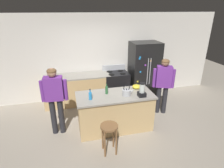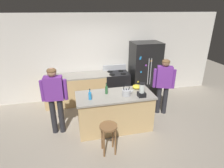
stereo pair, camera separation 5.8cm
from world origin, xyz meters
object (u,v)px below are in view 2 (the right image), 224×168
Objects in this scene: mixing_bowl at (137,87)px; kitchen_island at (115,111)px; refrigerator at (145,71)px; tea_kettle at (126,92)px; person_by_sink_right at (164,82)px; stove_range at (116,86)px; blender_appliance at (142,91)px; bottle_soda at (90,96)px; bar_stool at (108,131)px; person_by_island_left at (55,95)px; bottle_olive_oil at (106,90)px.

kitchen_island is at bearing -160.58° from mixing_bowl.
tea_kettle is at bearing -124.93° from refrigerator.
stove_range is at bearing 132.87° from person_by_sink_right.
person_by_sink_right is (1.47, 0.40, 0.50)m from kitchen_island.
bottle_soda is (-1.18, 0.12, -0.05)m from blender_appliance.
bar_stool is (-1.80, -1.21, -0.45)m from person_by_sink_right.
tea_kettle is (-1.11, -1.60, 0.08)m from refrigerator.
bottle_soda is 1.27m from mixing_bowl.
person_by_sink_right is 0.86m from mixing_bowl.
blender_appliance is at bearing -114.49° from refrigerator.
tea_kettle is (-1.22, -0.50, 0.04)m from person_by_sink_right.
kitchen_island is at bearing 10.70° from bottle_soda.
person_by_sink_right is 2.21m from bar_stool.
stove_range is 4.31× the size of bottle_soda.
person_by_island_left is at bearing -153.48° from refrigerator.
tea_kettle reaches higher than bottle_soda.
mixing_bowl is (0.63, 0.22, 0.51)m from kitchen_island.
person_by_island_left is at bearing -177.50° from mixing_bowl.
stove_range is 0.67× the size of person_by_island_left.
person_by_island_left is 1.19m from bottle_olive_oil.
bar_stool is 1.97× the size of blender_appliance.
bottle_soda is at bearing 111.23° from bar_stool.
refrigerator is 1.91m from blender_appliance.
person_by_island_left is at bearing 178.17° from bottle_olive_oil.
bottle_olive_oil is 0.82m from mixing_bowl.
bottle_soda is at bearing -169.30° from kitchen_island.
stove_range is 1.65m from bottle_olive_oil.
bottle_soda is (0.77, -0.25, 0.02)m from person_by_island_left.
person_by_island_left is 6.41× the size of bottle_soda.
blender_appliance is 1.21× the size of bottle_olive_oil.
bar_stool is at bearing -99.21° from bottle_olive_oil.
refrigerator reaches higher than person_by_sink_right.
kitchen_island is 1.15× the size of person_by_sink_right.
refrigerator is 1.68× the size of stove_range.
mixing_bowl is (-0.74, -1.28, 0.05)m from refrigerator.
person_by_island_left reaches higher than bar_stool.
bottle_soda is (-1.03, -1.64, 0.54)m from stove_range.
bottle_olive_oil is (-0.76, 0.33, -0.04)m from blender_appliance.
person_by_sink_right is 5.78× the size of bottle_olive_oil.
kitchen_island is 1.12× the size of person_by_island_left.
person_by_island_left reaches higher than bottle_soda.
bottle_olive_oil is (-1.65, -0.31, 0.06)m from person_by_sink_right.
tea_kettle reaches higher than stove_range.
refrigerator is (1.37, 1.50, 0.46)m from kitchen_island.
stove_range is 4.01× the size of tea_kettle.
bar_stool is 1.04m from tea_kettle.
bottle_olive_oil is at bearing -171.19° from mixing_bowl.
kitchen_island is 6.65× the size of tea_kettle.
bar_stool is 1.21m from blender_appliance.
bottle_soda is (-0.27, 0.69, 0.51)m from bar_stool.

